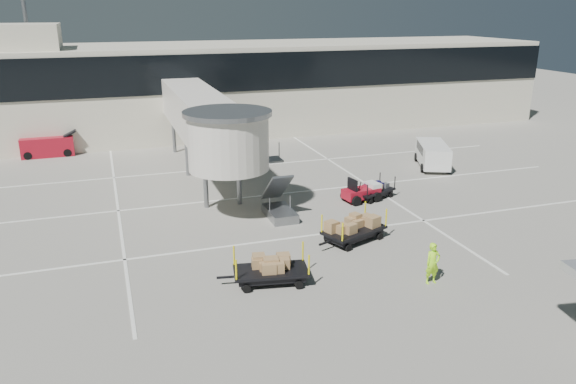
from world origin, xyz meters
The scene contains 11 objects.
ground centered at (0.00, 0.00, 0.00)m, with size 140.00×140.00×0.00m, color gray.
lane_markings centered at (-0.67, 9.33, 0.01)m, with size 40.00×30.00×0.02m.
terminal centered at (-0.35, 29.94, 4.11)m, with size 64.00×12.11×15.20m.
jet_bridge centered at (-3.97, 12.26, 4.28)m, with size 5.70×20.40×6.03m.
baggage_tug centered at (4.22, 6.17, 0.55)m, with size 2.44×1.78×1.50m.
suitcase_cart centered at (5.12, 6.39, 0.47)m, with size 3.30×2.25×1.29m.
box_cart_near centered at (1.03, 0.61, 0.63)m, with size 4.03×2.66×1.56m.
box_cart_far centered at (-4.28, -2.34, 0.60)m, with size 3.97×2.08×1.52m.
ground_worker centered at (2.37, -4.55, 0.92)m, with size 0.67×0.44×1.84m, color #A1F419.
minivan centered at (12.51, 11.60, 1.05)m, with size 3.48×4.96×1.75m.
belt_loader centered at (-14.67, 23.98, 0.77)m, with size 4.24×1.77×2.03m.
Camera 1 is at (-10.31, -23.15, 11.26)m, focal length 35.00 mm.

